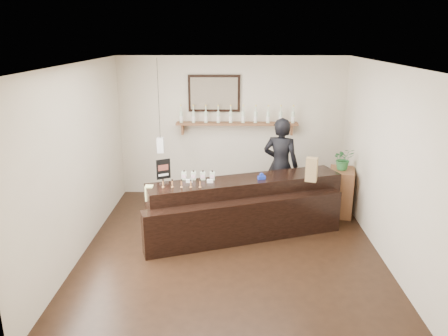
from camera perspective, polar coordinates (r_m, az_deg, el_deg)
ground at (r=6.90m, az=0.91°, el=-10.47°), size 5.00×5.00×0.00m
room_shell at (r=6.30m, az=0.98°, el=3.40°), size 5.00×5.00×5.00m
back_wall_decor at (r=8.61m, az=-0.03°, el=7.53°), size 2.66×0.96×1.69m
counter at (r=7.25m, az=2.76°, el=-5.34°), size 3.27×1.93×1.07m
promo_sign at (r=7.20m, az=-7.92°, el=-0.15°), size 0.22×0.13×0.33m
paper_bag at (r=7.15m, az=11.37°, el=-0.20°), size 0.21×0.18×0.39m
tape_dispenser at (r=7.17m, az=4.94°, el=-1.16°), size 0.14×0.08×0.11m
side_cabinet at (r=8.27m, az=14.99°, el=-3.04°), size 0.56×0.68×0.86m
potted_plant at (r=8.08m, az=15.33°, el=1.16°), size 0.40×0.35×0.40m
shopkeeper at (r=8.02m, az=7.42°, el=1.11°), size 0.85×0.69×2.01m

